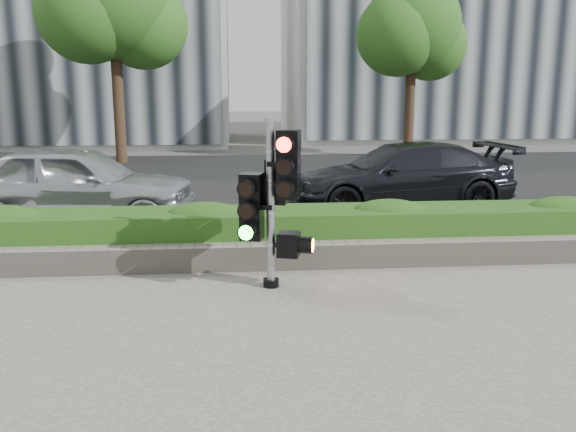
{
  "coord_description": "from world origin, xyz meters",
  "views": [
    {
      "loc": [
        -0.75,
        -6.11,
        2.45
      ],
      "look_at": [
        -0.16,
        0.6,
        1.03
      ],
      "focal_mm": 38.0,
      "sensor_mm": 36.0,
      "label": 1
    }
  ],
  "objects": [
    {
      "name": "tree_right",
      "position": [
        5.48,
        15.55,
        4.48
      ],
      "size": [
        4.1,
        3.58,
        6.53
      ],
      "color": "black",
      "rests_on": "ground"
    },
    {
      "name": "car_silver",
      "position": [
        -3.62,
        5.04,
        0.75
      ],
      "size": [
        4.39,
        2.04,
        1.45
      ],
      "primitive_type": "imported",
      "rotation": [
        0.0,
        0.0,
        1.49
      ],
      "color": "#B9BBC1",
      "rests_on": "road"
    },
    {
      "name": "car_dark",
      "position": [
        2.62,
        5.97,
        0.69
      ],
      "size": [
        4.82,
        2.44,
        1.34
      ],
      "primitive_type": "imported",
      "rotation": [
        0.0,
        0.0,
        -1.45
      ],
      "color": "black",
      "rests_on": "road"
    },
    {
      "name": "building_right",
      "position": [
        11.0,
        25.0,
        6.0
      ],
      "size": [
        18.0,
        10.0,
        12.0
      ],
      "primitive_type": "cube",
      "color": "#B7B7B2",
      "rests_on": "ground"
    },
    {
      "name": "road",
      "position": [
        0.0,
        10.0,
        0.01
      ],
      "size": [
        60.0,
        13.0,
        0.02
      ],
      "primitive_type": "cube",
      "color": "black",
      "rests_on": "ground"
    },
    {
      "name": "curb",
      "position": [
        0.0,
        3.15,
        0.06
      ],
      "size": [
        60.0,
        0.25,
        0.12
      ],
      "primitive_type": "cube",
      "color": "gray",
      "rests_on": "ground"
    },
    {
      "name": "tree_left",
      "position": [
        -4.52,
        14.56,
        5.04
      ],
      "size": [
        4.61,
        4.03,
        7.34
      ],
      "color": "black",
      "rests_on": "ground"
    },
    {
      "name": "hedge",
      "position": [
        0.0,
        2.55,
        0.37
      ],
      "size": [
        12.0,
        1.0,
        0.68
      ],
      "primitive_type": "cube",
      "color": "#468428",
      "rests_on": "sidewalk"
    },
    {
      "name": "stone_wall",
      "position": [
        0.0,
        1.9,
        0.2
      ],
      "size": [
        12.0,
        0.32,
        0.34
      ],
      "primitive_type": "cube",
      "color": "gray",
      "rests_on": "sidewalk"
    },
    {
      "name": "traffic_signal",
      "position": [
        -0.3,
        1.13,
        1.18
      ],
      "size": [
        0.76,
        0.62,
        2.08
      ],
      "rotation": [
        0.0,
        0.0,
        -0.28
      ],
      "color": "black",
      "rests_on": "sidewalk"
    },
    {
      "name": "ground",
      "position": [
        0.0,
        0.0,
        0.0
      ],
      "size": [
        120.0,
        120.0,
        0.0
      ],
      "primitive_type": "plane",
      "color": "#51514C",
      "rests_on": "ground"
    }
  ]
}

